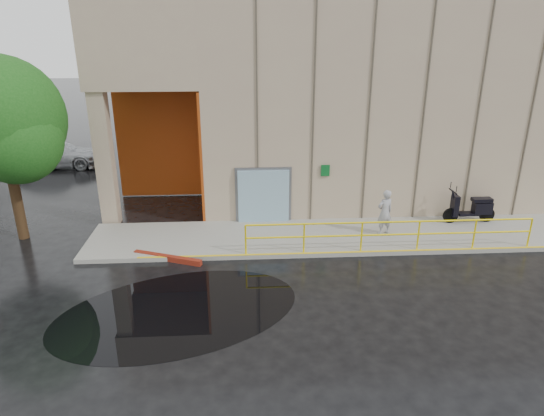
{
  "coord_description": "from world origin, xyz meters",
  "views": [
    {
      "loc": [
        -0.49,
        -11.14,
        7.21
      ],
      "look_at": [
        0.35,
        3.0,
        1.78
      ],
      "focal_mm": 32.0,
      "sensor_mm": 36.0,
      "label": 1
    }
  ],
  "objects_px": {
    "person": "(385,212)",
    "tree_near": "(5,124)",
    "red_curb": "(167,258)",
    "car_c": "(55,154)",
    "scooter": "(472,200)"
  },
  "relations": [
    {
      "from": "person",
      "to": "car_c",
      "type": "height_order",
      "value": "person"
    },
    {
      "from": "tree_near",
      "to": "car_c",
      "type": "bearing_deg",
      "value": 103.37
    },
    {
      "from": "red_curb",
      "to": "car_c",
      "type": "xyz_separation_m",
      "value": [
        -7.48,
        11.4,
        0.63
      ]
    },
    {
      "from": "scooter",
      "to": "tree_near",
      "type": "distance_m",
      "value": 16.53
    },
    {
      "from": "person",
      "to": "red_curb",
      "type": "distance_m",
      "value": 7.63
    },
    {
      "from": "person",
      "to": "red_curb",
      "type": "height_order",
      "value": "person"
    },
    {
      "from": "person",
      "to": "red_curb",
      "type": "xyz_separation_m",
      "value": [
        -7.46,
        -1.36,
        -0.88
      ]
    },
    {
      "from": "scooter",
      "to": "person",
      "type": "bearing_deg",
      "value": -166.73
    },
    {
      "from": "scooter",
      "to": "car_c",
      "type": "bearing_deg",
      "value": 152.86
    },
    {
      "from": "person",
      "to": "tree_near",
      "type": "bearing_deg",
      "value": -23.02
    },
    {
      "from": "person",
      "to": "red_curb",
      "type": "relative_size",
      "value": 0.69
    },
    {
      "from": "scooter",
      "to": "car_c",
      "type": "distance_m",
      "value": 20.62
    },
    {
      "from": "red_curb",
      "to": "person",
      "type": "bearing_deg",
      "value": 10.36
    },
    {
      "from": "person",
      "to": "scooter",
      "type": "relative_size",
      "value": 0.83
    },
    {
      "from": "person",
      "to": "tree_near",
      "type": "height_order",
      "value": "tree_near"
    }
  ]
}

